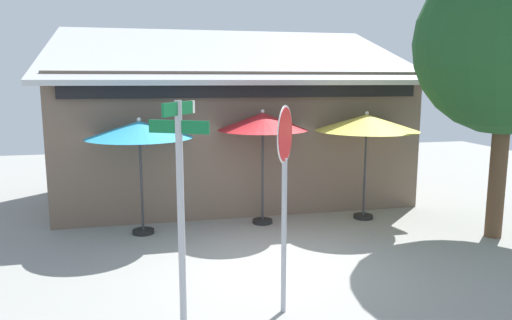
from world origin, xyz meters
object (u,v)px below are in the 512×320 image
at_px(street_sign_post, 180,192).
at_px(patio_umbrella_crimson_center, 263,123).
at_px(stop_sign, 285,172).
at_px(patio_umbrella_mustard_right, 367,123).
at_px(patio_umbrella_teal_left, 139,131).

xyz_separation_m(street_sign_post, patio_umbrella_crimson_center, (2.05, 4.10, 0.47)).
distance_m(stop_sign, patio_umbrella_mustard_right, 4.96).
bearing_deg(patio_umbrella_crimson_center, patio_umbrella_teal_left, -176.58).
distance_m(street_sign_post, patio_umbrella_mustard_right, 5.92).
xyz_separation_m(stop_sign, patio_umbrella_mustard_right, (3.04, 3.91, 0.23)).
height_order(street_sign_post, patio_umbrella_teal_left, street_sign_post).
height_order(stop_sign, patio_umbrella_crimson_center, stop_sign).
height_order(street_sign_post, patio_umbrella_mustard_right, street_sign_post).
bearing_deg(patio_umbrella_teal_left, patio_umbrella_crimson_center, 3.42).
bearing_deg(stop_sign, patio_umbrella_mustard_right, 52.21).
bearing_deg(patio_umbrella_teal_left, patio_umbrella_mustard_right, 0.07).
xyz_separation_m(street_sign_post, patio_umbrella_mustard_right, (4.38, 3.95, 0.42)).
relative_size(patio_umbrella_teal_left, patio_umbrella_crimson_center, 0.95).
bearing_deg(patio_umbrella_crimson_center, stop_sign, -99.74).
height_order(street_sign_post, stop_sign, street_sign_post).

